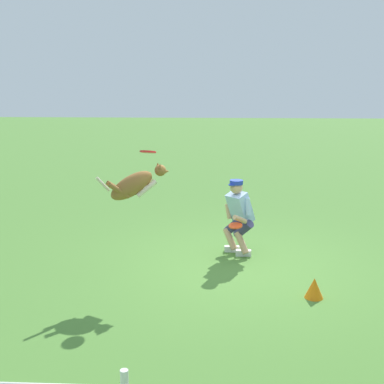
{
  "coord_description": "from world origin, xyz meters",
  "views": [
    {
      "loc": [
        0.32,
        7.91,
        2.99
      ],
      "look_at": [
        0.71,
        -0.1,
        1.2
      ],
      "focal_mm": 49.02,
      "sensor_mm": 36.0,
      "label": 1
    }
  ],
  "objects": [
    {
      "name": "frisbee_flying",
      "position": [
        1.33,
        0.41,
        1.91
      ],
      "size": [
        0.33,
        0.33,
        0.1
      ],
      "primitive_type": "cylinder",
      "rotation": [
        -0.18,
        0.14,
        3.62
      ],
      "color": "red"
    },
    {
      "name": "training_cone",
      "position": [
        -1.03,
        1.12,
        0.14
      ],
      "size": [
        0.26,
        0.26,
        0.29
      ],
      "primitive_type": "cone",
      "color": "orange",
      "rests_on": "ground_plane"
    },
    {
      "name": "person",
      "position": [
        -0.05,
        -0.66,
        0.7
      ],
      "size": [
        0.57,
        0.7,
        1.29
      ],
      "rotation": [
        0.0,
        0.0,
        0.74
      ],
      "color": "silver",
      "rests_on": "ground_plane"
    },
    {
      "name": "ground_plane",
      "position": [
        0.0,
        0.0,
        0.0
      ],
      "size": [
        60.0,
        60.0,
        0.0
      ],
      "primitive_type": "plane",
      "color": "#4F8235"
    },
    {
      "name": "frisbee_held",
      "position": [
        0.01,
        -0.28,
        0.61
      ],
      "size": [
        0.27,
        0.27,
        0.07
      ],
      "primitive_type": "cylinder",
      "rotation": [
        -0.14,
        0.09,
        0.18
      ],
      "color": "#F34A1F",
      "rests_on": "person"
    },
    {
      "name": "dog",
      "position": [
        1.51,
        0.53,
        1.44
      ],
      "size": [
        1.03,
        0.56,
        0.59
      ],
      "rotation": [
        0.0,
        0.0,
        3.56
      ],
      "color": "brown"
    }
  ]
}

